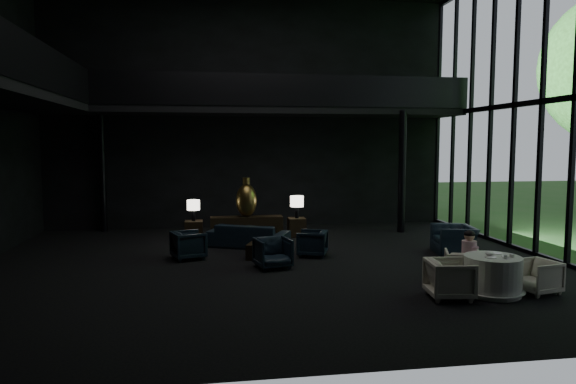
{
  "coord_description": "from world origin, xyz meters",
  "views": [
    {
      "loc": [
        -1.49,
        -12.09,
        2.92
      ],
      "look_at": [
        0.46,
        0.5,
        1.72
      ],
      "focal_mm": 32.0,
      "sensor_mm": 36.0,
      "label": 1
    }
  ],
  "objects": [
    {
      "name": "floor",
      "position": [
        0.0,
        0.0,
        0.0
      ],
      "size": [
        14.0,
        12.0,
        0.02
      ],
      "primitive_type": "cube",
      "color": "black",
      "rests_on": "ground"
    },
    {
      "name": "wall_back",
      "position": [
        0.0,
        6.0,
        4.0
      ],
      "size": [
        14.0,
        0.04,
        8.0
      ],
      "primitive_type": "cube",
      "color": "black",
      "rests_on": "ground"
    },
    {
      "name": "wall_front",
      "position": [
        0.0,
        -6.0,
        4.0
      ],
      "size": [
        14.0,
        0.04,
        8.0
      ],
      "primitive_type": "cube",
      "color": "black",
      "rests_on": "ground"
    },
    {
      "name": "curtain_wall",
      "position": [
        6.95,
        0.0,
        4.0
      ],
      "size": [
        0.2,
        12.0,
        8.0
      ],
      "primitive_type": null,
      "color": "black",
      "rests_on": "ground"
    },
    {
      "name": "mezzanine_back",
      "position": [
        1.0,
        5.0,
        4.0
      ],
      "size": [
        12.0,
        2.0,
        0.25
      ],
      "primitive_type": "cube",
      "color": "black",
      "rests_on": "wall_back"
    },
    {
      "name": "railing_left",
      "position": [
        -5.0,
        0.0,
        4.6
      ],
      "size": [
        0.06,
        12.0,
        1.0
      ],
      "primitive_type": "cube",
      "color": "black",
      "rests_on": "mezzanine_left"
    },
    {
      "name": "railing_back",
      "position": [
        1.0,
        4.0,
        4.6
      ],
      "size": [
        12.0,
        0.06,
        1.0
      ],
      "primitive_type": "cube",
      "color": "black",
      "rests_on": "mezzanine_back"
    },
    {
      "name": "column_nw",
      "position": [
        -5.0,
        5.7,
        2.0
      ],
      "size": [
        0.24,
        0.24,
        4.0
      ],
      "primitive_type": "cylinder",
      "color": "black",
      "rests_on": "floor"
    },
    {
      "name": "column_ne",
      "position": [
        4.8,
        4.0,
        2.0
      ],
      "size": [
        0.24,
        0.24,
        4.0
      ],
      "primitive_type": "cylinder",
      "color": "black",
      "rests_on": "floor"
    },
    {
      "name": "console",
      "position": [
        -0.37,
        3.48,
        0.35
      ],
      "size": [
        2.21,
        0.5,
        0.7
      ],
      "primitive_type": "cube",
      "color": "black",
      "rests_on": "floor"
    },
    {
      "name": "bronze_urn",
      "position": [
        -0.37,
        3.48,
        1.21
      ],
      "size": [
        0.64,
        0.64,
        1.2
      ],
      "color": "olive",
      "rests_on": "console"
    },
    {
      "name": "side_table_left",
      "position": [
        -1.97,
        3.62,
        0.29
      ],
      "size": [
        0.53,
        0.53,
        0.59
      ],
      "primitive_type": "cube",
      "color": "black",
      "rests_on": "floor"
    },
    {
      "name": "table_lamp_left",
      "position": [
        -1.97,
        3.58,
        1.05
      ],
      "size": [
        0.38,
        0.38,
        0.64
      ],
      "color": "black",
      "rests_on": "side_table_left"
    },
    {
      "name": "side_table_right",
      "position": [
        1.23,
        3.73,
        0.29
      ],
      "size": [
        0.53,
        0.53,
        0.59
      ],
      "primitive_type": "cube",
      "color": "black",
      "rests_on": "floor"
    },
    {
      "name": "table_lamp_right",
      "position": [
        1.23,
        3.68,
        1.09
      ],
      "size": [
        0.42,
        0.42,
        0.7
      ],
      "color": "black",
      "rests_on": "side_table_right"
    },
    {
      "name": "sofa",
      "position": [
        -0.4,
        2.28,
        0.48
      ],
      "size": [
        2.52,
        1.68,
        0.96
      ],
      "primitive_type": "imported",
      "rotation": [
        0.0,
        0.0,
        2.71
      ],
      "color": "#111F33",
      "rests_on": "floor"
    },
    {
      "name": "lounge_armchair_west",
      "position": [
        -2.02,
        0.99,
        0.4
      ],
      "size": [
        0.94,
        0.97,
        0.79
      ],
      "primitive_type": "imported",
      "rotation": [
        0.0,
        0.0,
        1.91
      ],
      "color": "#122037",
      "rests_on": "floor"
    },
    {
      "name": "lounge_armchair_east",
      "position": [
        1.15,
        0.84,
        0.36
      ],
      "size": [
        0.85,
        0.87,
        0.71
      ],
      "primitive_type": "imported",
      "rotation": [
        0.0,
        0.0,
        -1.93
      ],
      "color": "#1B3242",
      "rests_on": "floor"
    },
    {
      "name": "lounge_armchair_south",
      "position": [
        -0.03,
        -0.3,
        0.41
      ],
      "size": [
        0.93,
        0.89,
        0.81
      ],
      "primitive_type": "imported",
      "rotation": [
        0.0,
        0.0,
        0.22
      ],
      "color": "#1B2C43",
      "rests_on": "floor"
    },
    {
      "name": "window_armchair",
      "position": [
        4.97,
        0.6,
        0.52
      ],
      "size": [
        0.95,
        1.3,
        1.04
      ],
      "primitive_type": "imported",
      "rotation": [
        0.0,
        0.0,
        -1.73
      ],
      "color": "#18303F",
      "rests_on": "floor"
    },
    {
      "name": "coffee_table",
      "position": [
        -0.06,
        0.84,
        0.19
      ],
      "size": [
        1.11,
        1.11,
        0.39
      ],
      "primitive_type": "cube",
      "rotation": [
        0.0,
        0.0,
        -0.34
      ],
      "color": "black",
      "rests_on": "floor"
    },
    {
      "name": "dining_table",
      "position": [
        3.93,
        -3.04,
        0.33
      ],
      "size": [
        1.23,
        1.23,
        0.75
      ],
      "color": "white",
      "rests_on": "floor"
    },
    {
      "name": "dining_chair_north",
      "position": [
        3.82,
        -2.07,
        0.35
      ],
      "size": [
        0.86,
        0.83,
        0.69
      ],
      "primitive_type": "imported",
      "rotation": [
        0.0,
        0.0,
        2.76
      ],
      "color": "beige",
      "rests_on": "floor"
    },
    {
      "name": "dining_chair_east",
      "position": [
        4.84,
        -3.1,
        0.34
      ],
      "size": [
        0.74,
        0.77,
        0.67
      ],
      "primitive_type": "imported",
      "rotation": [
        0.0,
        0.0,
        -1.36
      ],
      "color": "beige",
      "rests_on": "floor"
    },
    {
      "name": "dining_chair_west",
      "position": [
        2.99,
        -3.16,
        0.43
      ],
      "size": [
        0.87,
        0.92,
        0.86
      ],
      "primitive_type": "imported",
      "rotation": [
        0.0,
        0.0,
        1.45
      ],
      "color": "beige",
      "rests_on": "floor"
    },
    {
      "name": "child",
      "position": [
        3.92,
        -2.14,
        0.77
      ],
      "size": [
        0.31,
        0.31,
        0.66
      ],
      "rotation": [
        0.0,
        0.0,
        3.14
      ],
      "color": "#F2A8C3",
      "rests_on": "dining_chair_north"
    },
    {
      "name": "plate_a",
      "position": [
        3.82,
        -3.15,
        0.76
      ],
      "size": [
        0.25,
        0.25,
        0.01
      ],
      "primitive_type": "cylinder",
      "rotation": [
        0.0,
        0.0,
        0.18
      ],
      "color": "white",
      "rests_on": "dining_table"
    },
    {
      "name": "plate_b",
      "position": [
        4.14,
        -2.82,
        0.76
      ],
      "size": [
        0.25,
        0.25,
        0.01
      ],
      "primitive_type": "cylinder",
      "rotation": [
        0.0,
        0.0,
        -0.21
      ],
      "color": "white",
      "rests_on": "dining_table"
    },
    {
      "name": "saucer",
      "position": [
        4.12,
        -3.15,
        0.76
      ],
      "size": [
        0.18,
        0.18,
        0.01
      ],
      "primitive_type": "cylinder",
      "rotation": [
        0.0,
        0.0,
        0.38
      ],
      "color": "white",
      "rests_on": "dining_table"
    },
    {
      "name": "coffee_cup",
      "position": [
        4.24,
        -3.19,
        0.79
      ],
      "size": [
        0.1,
        0.1,
        0.07
      ],
      "primitive_type": "cylinder",
      "rotation": [
        0.0,
        0.0,
        -0.17
      ],
      "color": "white",
      "rests_on": "saucer"
    },
    {
      "name": "cereal_bowl",
      "position": [
        3.89,
        -2.98,
        0.79
      ],
      "size": [
        0.15,
        0.15,
        0.08
      ],
      "primitive_type": "ellipsoid",
      "color": "white",
      "rests_on": "dining_table"
    },
    {
      "name": "cream_pot",
      "position": [
        4.03,
        -3.3,
        0.79
      ],
      "size": [
        0.07,
        0.07,
        0.08
      ],
      "primitive_type": "cylinder",
      "rotation": [
        0.0,
        0.0,
        0.03
      ],
      "color": "#99999E",
      "rests_on": "dining_table"
    }
  ]
}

